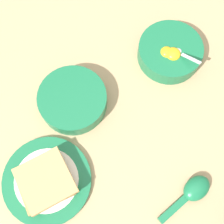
# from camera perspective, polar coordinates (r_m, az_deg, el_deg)

# --- Properties ---
(ground_plane) EXTENTS (3.00, 3.00, 0.00)m
(ground_plane) POSITION_cam_1_polar(r_m,az_deg,el_deg) (0.73, 5.97, -3.87)
(ground_plane) COLOR tan
(egg_bowl) EXTENTS (0.16, 0.16, 0.08)m
(egg_bowl) POSITION_cam_1_polar(r_m,az_deg,el_deg) (0.79, 10.55, 10.78)
(egg_bowl) COLOR #196B42
(egg_bowl) RESTS_ON ground_plane
(toast_plate) EXTENTS (0.19, 0.19, 0.01)m
(toast_plate) POSITION_cam_1_polar(r_m,az_deg,el_deg) (0.71, -11.81, -12.16)
(toast_plate) COLOR #196B42
(toast_plate) RESTS_ON ground_plane
(toast_sandwich) EXTENTS (0.13, 0.13, 0.04)m
(toast_sandwich) POSITION_cam_1_polar(r_m,az_deg,el_deg) (0.68, -12.22, -12.29)
(toast_sandwich) COLOR tan
(toast_sandwich) RESTS_ON toast_plate
(soup_spoon) EXTENTS (0.14, 0.09, 0.03)m
(soup_spoon) POSITION_cam_1_polar(r_m,az_deg,el_deg) (0.71, 14.63, -13.85)
(soup_spoon) COLOR #196B42
(soup_spoon) RESTS_ON ground_plane
(congee_bowl) EXTENTS (0.16, 0.16, 0.04)m
(congee_bowl) POSITION_cam_1_polar(r_m,az_deg,el_deg) (0.73, -7.20, 2.22)
(congee_bowl) COLOR #196B42
(congee_bowl) RESTS_ON ground_plane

